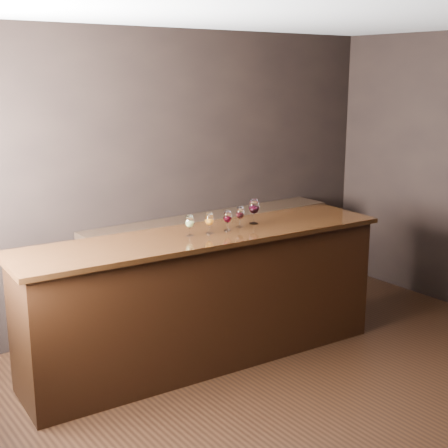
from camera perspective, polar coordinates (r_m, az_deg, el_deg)
ground at (r=4.92m, az=9.56°, el=-15.60°), size 5.00×5.00×0.00m
room_shell at (r=4.25m, az=7.23°, el=5.71°), size 5.02×4.52×2.81m
bar_counter at (r=5.25m, az=-1.73°, el=-6.98°), size 3.11×0.89×1.08m
bar_top at (r=5.08m, az=-1.78°, el=-1.08°), size 3.22×0.97×0.04m
back_bar_shelf at (r=6.37m, az=-1.08°, el=-3.60°), size 2.76×0.40×0.99m
glass_white at (r=4.98m, az=-3.16°, el=0.18°), size 0.07×0.07×0.17m
glass_amber at (r=5.05m, az=-1.36°, el=0.38°), size 0.07×0.07×0.17m
glass_red_a at (r=5.14m, az=0.32°, el=0.62°), size 0.07×0.07×0.17m
glass_red_b at (r=5.26m, az=1.48°, el=0.97°), size 0.07×0.07×0.17m
glass_red_c at (r=5.38m, az=2.75°, el=1.56°), size 0.09×0.09×0.22m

